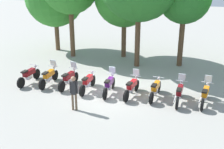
{
  "coord_description": "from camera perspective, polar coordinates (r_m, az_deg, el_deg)",
  "views": [
    {
      "loc": [
        4.02,
        -13.97,
        6.6
      ],
      "look_at": [
        0.0,
        0.5,
        0.9
      ],
      "focal_mm": 45.79,
      "sensor_mm": 36.0,
      "label": 1
    }
  ],
  "objects": [
    {
      "name": "motorcycle_4",
      "position": [
        15.7,
        -0.57,
        -2.02
      ],
      "size": [
        0.62,
        2.19,
        1.37
      ],
      "rotation": [
        0.0,
        0.0,
        1.58
      ],
      "color": "black",
      "rests_on": "ground_plane"
    },
    {
      "name": "motorcycle_8",
      "position": [
        15.26,
        18.09,
        -3.8
      ],
      "size": [
        0.71,
        2.18,
        1.37
      ],
      "rotation": [
        0.0,
        0.0,
        1.4
      ],
      "color": "black",
      "rests_on": "ground_plane"
    },
    {
      "name": "motorcycle_6",
      "position": [
        15.36,
        8.66,
        -2.86
      ],
      "size": [
        0.66,
        2.19,
        0.99
      ],
      "rotation": [
        0.0,
        0.0,
        1.45
      ],
      "color": "black",
      "rests_on": "ground_plane"
    },
    {
      "name": "motorcycle_7",
      "position": [
        15.09,
        13.32,
        -3.58
      ],
      "size": [
        0.62,
        2.19,
        1.37
      ],
      "rotation": [
        0.0,
        0.0,
        1.51
      ],
      "color": "black",
      "rests_on": "ground_plane"
    },
    {
      "name": "motorcycle_0",
      "position": [
        17.79,
        -16.24,
        -0.12
      ],
      "size": [
        0.62,
        2.19,
        0.99
      ],
      "rotation": [
        0.0,
        0.0,
        1.48
      ],
      "color": "black",
      "rests_on": "ground_plane"
    },
    {
      "name": "motorcycle_5",
      "position": [
        15.43,
        3.98,
        -2.48
      ],
      "size": [
        0.7,
        2.18,
        1.37
      ],
      "rotation": [
        0.0,
        0.0,
        1.41
      ],
      "color": "black",
      "rests_on": "ground_plane"
    },
    {
      "name": "motorcycle_3",
      "position": [
        16.1,
        -4.86,
        -1.56
      ],
      "size": [
        0.62,
        2.19,
        0.99
      ],
      "rotation": [
        0.0,
        0.0,
        1.53
      ],
      "color": "black",
      "rests_on": "ground_plane"
    },
    {
      "name": "motorcycle_1",
      "position": [
        17.27,
        -12.48,
        -0.36
      ],
      "size": [
        0.62,
        2.19,
        1.37
      ],
      "rotation": [
        0.0,
        0.0,
        1.54
      ],
      "color": "black",
      "rests_on": "ground_plane"
    },
    {
      "name": "person_0",
      "position": [
        13.8,
        -7.63,
        -3.18
      ],
      "size": [
        0.41,
        0.26,
        1.76
      ],
      "rotation": [
        0.0,
        0.0,
        1.7
      ],
      "color": "brown",
      "rests_on": "ground_plane"
    },
    {
      "name": "ground_plane",
      "position": [
        15.97,
        -0.48,
        -3.64
      ],
      "size": [
        80.0,
        80.0,
        0.0
      ],
      "primitive_type": "plane",
      "color": "#9E9B93"
    },
    {
      "name": "motorcycle_2",
      "position": [
        16.75,
        -8.62,
        -0.76
      ],
      "size": [
        0.65,
        2.19,
        1.37
      ],
      "rotation": [
        0.0,
        0.0,
        1.46
      ],
      "color": "black",
      "rests_on": "ground_plane"
    }
  ]
}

